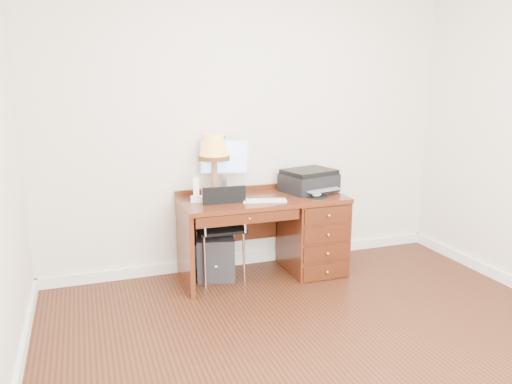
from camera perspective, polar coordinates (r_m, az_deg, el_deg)
name	(u,v)px	position (r m, az deg, el deg)	size (l,w,h in m)	color
ground	(333,349)	(3.61, 8.80, -17.34)	(4.00, 4.00, 0.00)	#32160B
room_shell	(296,304)	(4.09, 4.58, -12.64)	(4.00, 4.00, 4.00)	silver
desk	(295,229)	(4.74, 4.45, -4.29)	(1.50, 0.67, 0.75)	#572412
monitor	(223,160)	(4.59, -3.76, 3.68)	(0.44, 0.21, 0.52)	silver
keyboard	(265,201)	(4.39, 1.00, -0.98)	(0.38, 0.11, 0.01)	white
mouse_pad	(317,196)	(4.58, 6.96, -0.42)	(0.20, 0.20, 0.04)	black
printer	(309,181)	(4.78, 6.06, 1.30)	(0.56, 0.48, 0.21)	black
leg_lamp	(214,151)	(4.49, -4.82, 4.69)	(0.28, 0.28, 0.58)	black
phone	(196,194)	(4.40, -6.83, -0.28)	(0.12, 0.12, 0.21)	white
pen_cup	(296,185)	(4.85, 4.55, 0.77)	(0.07, 0.07, 0.09)	black
chair	(221,222)	(4.50, -3.98, -3.47)	(0.44, 0.44, 0.90)	black
equipment_box	(216,257)	(4.66, -4.64, -7.40)	(0.34, 0.34, 0.39)	black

